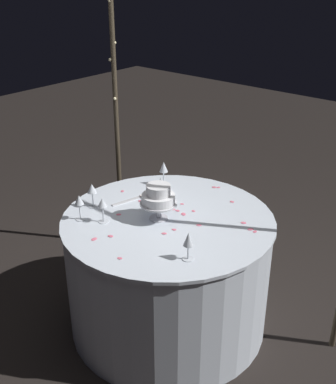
{
  "coord_description": "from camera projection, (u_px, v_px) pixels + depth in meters",
  "views": [
    {
      "loc": [
        1.64,
        -1.93,
        2.18
      ],
      "look_at": [
        0.0,
        0.0,
        0.95
      ],
      "focal_mm": 45.39,
      "sensor_mm": 36.0,
      "label": 1
    }
  ],
  "objects": [
    {
      "name": "rose_petal_10",
      "position": [
        183.0,
        214.0,
        2.93
      ],
      "size": [
        0.05,
        0.04,
        0.0
      ],
      "primitive_type": "ellipsoid",
      "rotation": [
        0.0,
        0.0,
        5.66
      ],
      "color": "#EA6B84",
      "rests_on": "main_table"
    },
    {
      "name": "wine_glass_5",
      "position": [
        164.0,
        168.0,
        3.27
      ],
      "size": [
        0.06,
        0.06,
        0.17
      ],
      "color": "silver",
      "rests_on": "main_table"
    },
    {
      "name": "ground_plane",
      "position": [
        168.0,
        321.0,
        3.23
      ],
      "size": [
        12.0,
        12.0,
        0.0
      ],
      "primitive_type": "plane",
      "color": "black"
    },
    {
      "name": "wine_glass_1",
      "position": [
        103.0,
        204.0,
        2.8
      ],
      "size": [
        0.06,
        0.06,
        0.15
      ],
      "color": "silver",
      "rests_on": "main_table"
    },
    {
      "name": "cake_knife",
      "position": [
        135.0,
        198.0,
        3.12
      ],
      "size": [
        0.09,
        0.29,
        0.01
      ],
      "color": "silver",
      "rests_on": "main_table"
    },
    {
      "name": "rose_petal_13",
      "position": [
        232.0,
        202.0,
        3.08
      ],
      "size": [
        0.03,
        0.02,
        0.0
      ],
      "primitive_type": "ellipsoid",
      "rotation": [
        0.0,
        0.0,
        6.2
      ],
      "color": "#EA6B84",
      "rests_on": "main_table"
    },
    {
      "name": "rose_petal_7",
      "position": [
        199.0,
        225.0,
        2.81
      ],
      "size": [
        0.04,
        0.03,
        0.0
      ],
      "primitive_type": "ellipsoid",
      "rotation": [
        0.0,
        0.0,
        3.56
      ],
      "color": "#EA6B84",
      "rests_on": "main_table"
    },
    {
      "name": "rose_petal_3",
      "position": [
        122.0,
        191.0,
        3.22
      ],
      "size": [
        0.04,
        0.04,
        0.0
      ],
      "primitive_type": "ellipsoid",
      "rotation": [
        0.0,
        0.0,
        5.5
      ],
      "color": "#EA6B84",
      "rests_on": "main_table"
    },
    {
      "name": "rose_petal_16",
      "position": [
        244.0,
        223.0,
        2.84
      ],
      "size": [
        0.04,
        0.03,
        0.0
      ],
      "primitive_type": "ellipsoid",
      "rotation": [
        0.0,
        0.0,
        0.41
      ],
      "color": "#EA6B84",
      "rests_on": "main_table"
    },
    {
      "name": "rose_petal_18",
      "position": [
        164.0,
        233.0,
        2.73
      ],
      "size": [
        0.04,
        0.04,
        0.0
      ],
      "primitive_type": "ellipsoid",
      "rotation": [
        0.0,
        0.0,
        3.79
      ],
      "color": "#EA6B84",
      "rests_on": "main_table"
    },
    {
      "name": "rose_petal_20",
      "position": [
        214.0,
        187.0,
        3.28
      ],
      "size": [
        0.04,
        0.03,
        0.0
      ],
      "primitive_type": "ellipsoid",
      "rotation": [
        0.0,
        0.0,
        0.34
      ],
      "color": "#EA6B84",
      "rests_on": "main_table"
    },
    {
      "name": "decorative_arch",
      "position": [
        220.0,
        100.0,
        2.96
      ],
      "size": [
        1.91,
        0.06,
        2.15
      ],
      "color": "#473D2D",
      "rests_on": "ground"
    },
    {
      "name": "rose_petal_12",
      "position": [
        119.0,
        214.0,
        2.93
      ],
      "size": [
        0.04,
        0.04,
        0.0
      ],
      "primitive_type": "ellipsoid",
      "rotation": [
        0.0,
        0.0,
        3.96
      ],
      "color": "#EA6B84",
      "rests_on": "main_table"
    },
    {
      "name": "tiered_cake",
      "position": [
        158.0,
        197.0,
        2.82
      ],
      "size": [
        0.22,
        0.22,
        0.22
      ],
      "color": "silver",
      "rests_on": "main_table"
    },
    {
      "name": "wine_glass_2",
      "position": [
        161.0,
        184.0,
        3.06
      ],
      "size": [
        0.06,
        0.06,
        0.16
      ],
      "color": "silver",
      "rests_on": "main_table"
    },
    {
      "name": "rose_petal_17",
      "position": [
        251.0,
        229.0,
        2.77
      ],
      "size": [
        0.04,
        0.04,
        0.0
      ],
      "primitive_type": "ellipsoid",
      "rotation": [
        0.0,
        0.0,
        4.05
      ],
      "color": "#EA6B84",
      "rests_on": "main_table"
    },
    {
      "name": "rose_petal_1",
      "position": [
        218.0,
        187.0,
        3.27
      ],
      "size": [
        0.03,
        0.03,
        0.0
      ],
      "primitive_type": "ellipsoid",
      "rotation": [
        0.0,
        0.0,
        0.74
      ],
      "color": "#EA6B84",
      "rests_on": "main_table"
    },
    {
      "name": "rose_petal_0",
      "position": [
        120.0,
        258.0,
        2.5
      ],
      "size": [
        0.03,
        0.03,
        0.0
      ],
      "primitive_type": "ellipsoid",
      "rotation": [
        0.0,
        0.0,
        0.37
      ],
      "color": "#EA6B84",
      "rests_on": "main_table"
    },
    {
      "name": "rose_petal_9",
      "position": [
        173.0,
        209.0,
        2.99
      ],
      "size": [
        0.02,
        0.03,
        0.0
      ],
      "primitive_type": "ellipsoid",
      "rotation": [
        0.0,
        0.0,
        4.58
      ],
      "color": "#EA6B84",
      "rests_on": "main_table"
    },
    {
      "name": "rose_petal_14",
      "position": [
        94.0,
        239.0,
        2.67
      ],
      "size": [
        0.03,
        0.04,
        0.0
      ],
      "primitive_type": "ellipsoid",
      "rotation": [
        0.0,
        0.0,
        4.74
      ],
      "color": "#EA6B84",
      "rests_on": "main_table"
    },
    {
      "name": "rose_petal_19",
      "position": [
        255.0,
        232.0,
        2.74
      ],
      "size": [
        0.02,
        0.03,
        0.0
      ],
      "primitive_type": "ellipsoid",
      "rotation": [
        0.0,
        0.0,
        1.5
      ],
      "color": "#EA6B84",
      "rests_on": "main_table"
    },
    {
      "name": "wine_glass_4",
      "position": [
        92.0,
        190.0,
        2.97
      ],
      "size": [
        0.06,
        0.06,
        0.16
      ],
      "color": "silver",
      "rests_on": "main_table"
    },
    {
      "name": "rose_petal_11",
      "position": [
        111.0,
        236.0,
        2.7
      ],
      "size": [
        0.04,
        0.03,
        0.0
      ],
      "primitive_type": "ellipsoid",
      "rotation": [
        0.0,
        0.0,
        0.23
      ],
      "color": "#EA6B84",
      "rests_on": "main_table"
    },
    {
      "name": "rose_petal_5",
      "position": [
        182.0,
        204.0,
        3.05
      ],
      "size": [
        0.03,
        0.03,
        0.0
      ],
      "primitive_type": "ellipsoid",
      "rotation": [
        0.0,
        0.0,
        3.55
      ],
      "color": "#EA6B84",
      "rests_on": "main_table"
    },
    {
      "name": "rose_petal_15",
      "position": [
        141.0,
        201.0,
        3.09
      ],
      "size": [
        0.04,
        0.03,
        0.0
      ],
      "primitive_type": "ellipsoid",
      "rotation": [
        0.0,
        0.0,
        0.21
      ],
      "color": "#EA6B84",
      "rests_on": "main_table"
    },
    {
      "name": "rose_petal_4",
      "position": [
        169.0,
        196.0,
        3.15
      ],
      "size": [
        0.03,
        0.03,
        0.0
      ],
      "primitive_type": "ellipsoid",
      "rotation": [
        0.0,
        0.0,
        0.35
      ],
      "color": "#EA6B84",
      "rests_on": "main_table"
    },
    {
      "name": "rose_petal_2",
      "position": [
        178.0,
        211.0,
        2.97
      ],
      "size": [
        0.03,
        0.02,
        0.0
      ],
      "primitive_type": "ellipsoid",
      "rotation": [
        0.0,
        0.0,
        0.11
      ],
      "color": "#EA6B84",
      "rests_on": "main_table"
    },
    {
      "name": "wine_glass_3",
      "position": [
        79.0,
        202.0,
        2.83
      ],
      "size": [
        0.06,
        0.06,
        0.16
      ],
      "color": "silver",
      "rests_on": "main_table"
    },
    {
      "name": "main_table",
      "position": [
        168.0,
        272.0,
        3.06
      ],
      "size": [
        1.28,
        1.28,
        0.78
      ],
      "color": "silver",
      "rests_on": "ground"
    },
    {
      "name": "rose_petal_8",
      "position": [
        174.0,
        230.0,
        2.77
      ],
      "size": [
        0.03,
        0.03,
        0.0
      ],
      "primitive_type": "ellipsoid",
      "rotation": [
        0.0,
        0.0,
        0.26
      ],
      "color": "#EA6B84",
      "rests_on": "main_table"
    },
    {
      "name": "rose_petal_6",
      "position": [
        193.0,
        211.0,
        2.97
      ],
      "size": [
        0.03,
        0.02,
        0.0
      ],
      "primitive_type": "ellipsoid",
      "rotation": [
        0.0,
        0.0,
        2.91
      ],
      "color": "#EA6B84",
      "rests_on": "main_table"
    },
    {
      "name": "wine_glass_0",
      "position": [
        188.0,
        241.0,
        2.45
      ],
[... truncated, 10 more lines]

